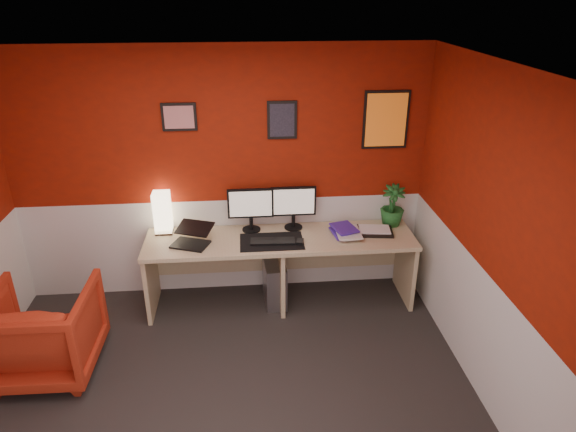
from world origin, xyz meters
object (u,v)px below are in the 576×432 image
object	(u,v)px
zen_tray	(374,231)
potted_plant	(393,206)
armchair	(43,331)
desk	(281,270)
monitor_left	(251,203)
monitor_right	(293,201)
shoji_lamp	(163,214)
pc_tower	(275,281)
laptop	(190,235)

from	to	relation	value
zen_tray	potted_plant	bearing A→B (deg)	37.74
zen_tray	armchair	size ratio (longest dim) A/B	0.42
zen_tray	armchair	world-z (taller)	zen_tray
desk	monitor_left	distance (m)	0.74
monitor_left	zen_tray	bearing A→B (deg)	-7.65
monitor_right	armchair	xyz separation A→B (m)	(-2.15, -1.03, -0.64)
desk	potted_plant	world-z (taller)	potted_plant
potted_plant	shoji_lamp	bearing A→B (deg)	179.26
desk	zen_tray	world-z (taller)	zen_tray
potted_plant	pc_tower	distance (m)	1.41
desk	monitor_right	world-z (taller)	monitor_right
monitor_left	laptop	bearing A→B (deg)	-154.89
monitor_left	armchair	distance (m)	2.11
zen_tray	monitor_right	bearing A→B (deg)	167.30
shoji_lamp	laptop	distance (m)	0.42
laptop	shoji_lamp	bearing A→B (deg)	153.34
zen_tray	pc_tower	distance (m)	1.12
potted_plant	armchair	size ratio (longest dim) A/B	0.51
zen_tray	armchair	xyz separation A→B (m)	(-2.94, -0.85, -0.37)
desk	pc_tower	size ratio (longest dim) A/B	5.78
desk	laptop	size ratio (longest dim) A/B	7.88
potted_plant	pc_tower	xyz separation A→B (m)	(-1.20, -0.16, -0.72)
shoji_lamp	monitor_right	world-z (taller)	monitor_right
armchair	pc_tower	bearing A→B (deg)	-155.31
desk	armchair	xyz separation A→B (m)	(-2.01, -0.82, 0.01)
monitor_right	armchair	distance (m)	2.47
shoji_lamp	zen_tray	xyz separation A→B (m)	(2.06, -0.19, -0.18)
potted_plant	armchair	distance (m)	3.36
monitor_right	pc_tower	size ratio (longest dim) A/B	1.29
desk	laptop	bearing A→B (deg)	-174.80
potted_plant	monitor_right	bearing A→B (deg)	179.33
desk	shoji_lamp	distance (m)	1.28
zen_tray	potted_plant	xyz separation A→B (m)	(0.21, 0.17, 0.20)
zen_tray	monitor_left	bearing A→B (deg)	172.35
laptop	monitor_left	world-z (taller)	monitor_left
monitor_right	zen_tray	xyz separation A→B (m)	(0.78, -0.18, -0.28)
monitor_right	potted_plant	bearing A→B (deg)	-0.67
laptop	armchair	world-z (taller)	laptop
zen_tray	desk	bearing A→B (deg)	-178.05
pc_tower	monitor_left	bearing A→B (deg)	139.83
laptop	monitor_right	size ratio (longest dim) A/B	0.57
monitor_right	potted_plant	xyz separation A→B (m)	(1.00, -0.01, -0.08)
zen_tray	pc_tower	size ratio (longest dim) A/B	0.78
shoji_lamp	monitor_left	world-z (taller)	monitor_left
monitor_left	zen_tray	distance (m)	1.25
monitor_right	zen_tray	world-z (taller)	monitor_right
laptop	monitor_left	xyz separation A→B (m)	(0.58, 0.27, 0.18)
shoji_lamp	monitor_right	size ratio (longest dim) A/B	0.69
desk	monitor_right	distance (m)	0.70
potted_plant	armchair	bearing A→B (deg)	-162.18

